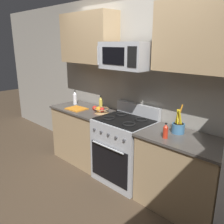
% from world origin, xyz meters
% --- Properties ---
extents(ground_plane, '(16.00, 16.00, 0.00)m').
position_xyz_m(ground_plane, '(0.00, 0.00, 0.00)').
color(ground_plane, '#473828').
extents(wall_back, '(8.00, 0.10, 2.60)m').
position_xyz_m(wall_back, '(0.00, 1.03, 1.30)').
color(wall_back, '#9E998E').
rests_on(wall_back, ground).
extents(counter_left, '(1.04, 0.62, 0.91)m').
position_xyz_m(counter_left, '(-0.91, 0.65, 0.46)').
color(counter_left, tan).
rests_on(counter_left, ground).
extents(range_oven, '(0.76, 0.66, 1.09)m').
position_xyz_m(range_oven, '(-0.00, 0.65, 0.47)').
color(range_oven, '#B2B5BA').
rests_on(range_oven, ground).
extents(counter_right, '(1.02, 0.62, 0.91)m').
position_xyz_m(counter_right, '(0.90, 0.65, 0.46)').
color(counter_right, tan).
rests_on(counter_right, ground).
extents(microwave, '(0.68, 0.44, 0.34)m').
position_xyz_m(microwave, '(-0.00, 0.68, 1.78)').
color(microwave, '#B2B5BA').
extents(upper_cabinets_left, '(1.03, 0.34, 0.75)m').
position_xyz_m(upper_cabinets_left, '(-0.91, 0.81, 2.00)').
color(upper_cabinets_left, tan).
extents(upper_cabinets_right, '(1.01, 0.34, 0.75)m').
position_xyz_m(upper_cabinets_right, '(0.91, 0.81, 2.00)').
color(upper_cabinets_right, tan).
extents(utensil_crock, '(0.15, 0.15, 0.34)m').
position_xyz_m(utensil_crock, '(0.76, 0.74, 0.98)').
color(utensil_crock, teal).
rests_on(utensil_crock, counter_right).
extents(fruit_basket, '(0.22, 0.22, 0.11)m').
position_xyz_m(fruit_basket, '(-0.48, 0.66, 0.96)').
color(fruit_basket, '#9E7A4C').
rests_on(fruit_basket, counter_left).
extents(apple_loose, '(0.08, 0.08, 0.08)m').
position_xyz_m(apple_loose, '(-0.67, 0.69, 0.95)').
color(apple_loose, red).
rests_on(apple_loose, counter_left).
extents(cutting_board, '(0.31, 0.26, 0.02)m').
position_xyz_m(cutting_board, '(-0.93, 0.53, 0.92)').
color(cutting_board, orange).
rests_on(cutting_board, counter_left).
extents(bottle_hot_sauce, '(0.06, 0.06, 0.18)m').
position_xyz_m(bottle_hot_sauce, '(0.74, 0.49, 0.99)').
color(bottle_hot_sauce, red).
rests_on(bottle_hot_sauce, counter_right).
extents(bottle_vinegar, '(0.07, 0.07, 0.24)m').
position_xyz_m(bottle_vinegar, '(-1.21, 0.72, 1.02)').
color(bottle_vinegar, silver).
rests_on(bottle_vinegar, counter_left).
extents(bottle_oil, '(0.06, 0.06, 0.22)m').
position_xyz_m(bottle_oil, '(-0.65, 0.80, 1.01)').
color(bottle_oil, gold).
rests_on(bottle_oil, counter_left).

